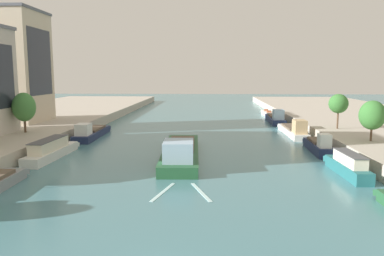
% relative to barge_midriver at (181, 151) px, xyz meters
% --- Properties ---
extents(quay_left, '(36.00, 170.00, 1.99)m').
position_rel_barge_midriver_xyz_m(quay_left, '(-37.36, 24.33, -0.05)').
color(quay_left, '#B7AD9E').
rests_on(quay_left, ground).
extents(barge_midriver, '(5.39, 23.30, 3.56)m').
position_rel_barge_midriver_xyz_m(barge_midriver, '(0.00, 0.00, 0.00)').
color(barge_midriver, '#235633').
rests_on(barge_midriver, ground).
extents(wake_behind_barge, '(5.60, 5.99, 0.03)m').
position_rel_barge_midriver_xyz_m(wake_behind_barge, '(1.20, -14.33, -1.03)').
color(wake_behind_barge, silver).
rests_on(wake_behind_barge, ground).
extents(moored_boat_left_downstream, '(2.82, 13.56, 2.68)m').
position_rel_barge_midriver_xyz_m(moored_boat_left_downstream, '(-17.29, -0.28, 0.07)').
color(moored_boat_left_downstream, silver).
rests_on(moored_boat_left_downstream, ground).
extents(moored_boat_left_upstream, '(3.17, 15.54, 3.05)m').
position_rel_barge_midriver_xyz_m(moored_boat_left_upstream, '(-17.08, 16.49, -0.13)').
color(moored_boat_left_upstream, '#1E284C').
rests_on(moored_boat_left_upstream, ground).
extents(moored_boat_right_far, '(2.19, 10.47, 2.60)m').
position_rel_barge_midriver_xyz_m(moored_boat_right_far, '(19.12, -7.23, 0.04)').
color(moored_boat_right_far, '#23666B').
rests_on(moored_boat_right_far, ground).
extents(moored_boat_right_lone, '(2.40, 11.02, 3.16)m').
position_rel_barge_midriver_xyz_m(moored_boat_right_lone, '(19.36, 5.23, -0.07)').
color(moored_boat_right_lone, '#1E284C').
rests_on(moored_boat_right_lone, ground).
extents(moored_boat_right_second, '(2.73, 16.47, 3.38)m').
position_rel_barge_midriver_xyz_m(moored_boat_right_second, '(19.16, 20.54, -0.07)').
color(moored_boat_right_second, silver).
rests_on(moored_boat_right_second, ground).
extents(moored_boat_right_near, '(3.51, 16.06, 3.46)m').
position_rel_barge_midriver_xyz_m(moored_boat_right_near, '(19.02, 39.34, -0.02)').
color(moored_boat_right_near, '#1E284C').
rests_on(moored_boat_right_near, ground).
extents(moored_boat_right_upstream, '(2.06, 11.01, 2.23)m').
position_rel_barge_midriver_xyz_m(moored_boat_right_upstream, '(19.45, 55.07, -0.45)').
color(moored_boat_right_upstream, silver).
rests_on(moored_boat_right_upstream, ground).
extents(tree_left_nearest, '(3.56, 3.56, 6.30)m').
position_rel_barge_midriver_xyz_m(tree_left_nearest, '(-25.31, 9.08, 4.96)').
color(tree_left_nearest, brown).
rests_on(tree_left_nearest, quay_left).
extents(tree_right_second, '(3.52, 3.52, 5.59)m').
position_rel_barge_midriver_xyz_m(tree_right_second, '(26.01, 3.62, 4.52)').
color(tree_right_second, brown).
rests_on(tree_right_second, quay_right).
extents(tree_right_past_mid, '(3.20, 3.20, 5.85)m').
position_rel_barge_midriver_xyz_m(tree_right_past_mid, '(25.40, 15.78, 5.16)').
color(tree_right_past_mid, brown).
rests_on(tree_right_past_mid, quay_right).
extents(building_left_middle, '(13.22, 12.68, 21.25)m').
position_rel_barge_midriver_xyz_m(building_left_middle, '(-34.95, 23.00, 11.59)').
color(building_left_middle, beige).
rests_on(building_left_middle, quay_left).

